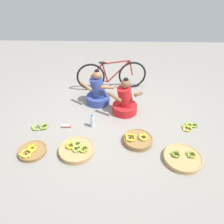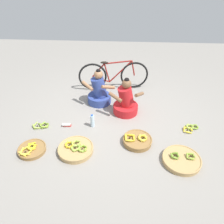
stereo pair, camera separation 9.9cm
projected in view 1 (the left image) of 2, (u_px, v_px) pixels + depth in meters
ground_plane at (112, 120)px, 4.37m from camera, size 10.00×10.00×0.00m
vendor_woman_front at (125, 102)px, 4.45m from camera, size 0.73×0.54×0.81m
vendor_woman_behind at (98, 92)px, 4.75m from camera, size 0.74×0.52×0.82m
bicycle_leaning at (112, 75)px, 5.22m from camera, size 1.69×0.28×0.73m
banana_basket_near_vendor at (77, 150)px, 3.63m from camera, size 0.60×0.60×0.16m
banana_basket_front_center at (138, 140)px, 3.82m from camera, size 0.52×0.52×0.17m
banana_basket_front_right at (183, 158)px, 3.49m from camera, size 0.62×0.62×0.14m
banana_basket_back_center at (32, 151)px, 3.62m from camera, size 0.47×0.47×0.15m
loose_bananas_back_right at (41, 127)px, 4.15m from camera, size 0.34×0.24×0.09m
loose_bananas_back_left at (190, 126)px, 4.18m from camera, size 0.33×0.28×0.08m
water_bottle at (92, 121)px, 4.13m from camera, size 0.08×0.08×0.28m
packet_carton_stack at (66, 126)px, 4.18m from camera, size 0.17×0.07×0.06m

